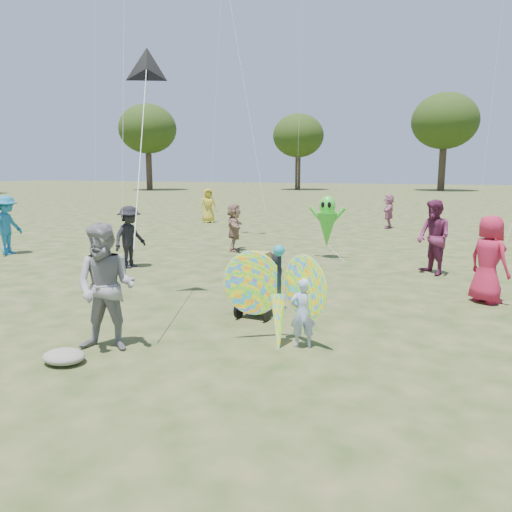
{
  "coord_description": "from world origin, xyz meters",
  "views": [
    {
      "loc": [
        2.55,
        -5.77,
        2.46
      ],
      "look_at": [
        -0.2,
        1.5,
        1.1
      ],
      "focal_mm": 35.0,
      "sensor_mm": 36.0,
      "label": 1
    }
  ],
  "objects_px": {
    "crowd_g": "(208,206)",
    "jogging_stroller": "(261,279)",
    "crowd_a": "(489,259)",
    "butterfly_kite": "(279,297)",
    "crowd_b": "(130,237)",
    "alien_kite": "(327,224)",
    "crowd_e": "(434,237)",
    "crowd_d": "(234,227)",
    "adult_man": "(106,288)",
    "child_girl": "(303,313)",
    "crowd_j": "(389,211)",
    "crowd_i": "(7,225)"
  },
  "relations": [
    {
      "from": "butterfly_kite",
      "to": "jogging_stroller",
      "type": "bearing_deg",
      "value": 119.53
    },
    {
      "from": "crowd_j",
      "to": "jogging_stroller",
      "type": "distance_m",
      "value": 13.75
    },
    {
      "from": "crowd_e",
      "to": "crowd_j",
      "type": "distance_m",
      "value": 9.48
    },
    {
      "from": "child_girl",
      "to": "crowd_d",
      "type": "bearing_deg",
      "value": -85.57
    },
    {
      "from": "adult_man",
      "to": "crowd_d",
      "type": "bearing_deg",
      "value": 87.7
    },
    {
      "from": "crowd_g",
      "to": "alien_kite",
      "type": "relative_size",
      "value": 0.9
    },
    {
      "from": "crowd_j",
      "to": "butterfly_kite",
      "type": "xyz_separation_m",
      "value": [
        0.09,
        -15.08,
        -0.02
      ]
    },
    {
      "from": "crowd_g",
      "to": "butterfly_kite",
      "type": "xyz_separation_m",
      "value": [
        8.12,
        -14.35,
        -0.1
      ]
    },
    {
      "from": "crowd_g",
      "to": "jogging_stroller",
      "type": "relative_size",
      "value": 1.45
    },
    {
      "from": "crowd_i",
      "to": "crowd_j",
      "type": "height_order",
      "value": "crowd_i"
    },
    {
      "from": "crowd_j",
      "to": "jogging_stroller",
      "type": "bearing_deg",
      "value": -7.58
    },
    {
      "from": "child_girl",
      "to": "butterfly_kite",
      "type": "height_order",
      "value": "butterfly_kite"
    },
    {
      "from": "crowd_a",
      "to": "alien_kite",
      "type": "relative_size",
      "value": 0.94
    },
    {
      "from": "alien_kite",
      "to": "crowd_e",
      "type": "bearing_deg",
      "value": -23.91
    },
    {
      "from": "crowd_a",
      "to": "butterfly_kite",
      "type": "bearing_deg",
      "value": 93.95
    },
    {
      "from": "crowd_d",
      "to": "crowd_j",
      "type": "bearing_deg",
      "value": -45.7
    },
    {
      "from": "crowd_d",
      "to": "butterfly_kite",
      "type": "relative_size",
      "value": 0.83
    },
    {
      "from": "crowd_e",
      "to": "butterfly_kite",
      "type": "distance_m",
      "value": 6.13
    },
    {
      "from": "crowd_b",
      "to": "child_girl",
      "type": "bearing_deg",
      "value": -116.51
    },
    {
      "from": "crowd_b",
      "to": "crowd_j",
      "type": "xyz_separation_m",
      "value": [
        5.15,
        11.09,
        -0.06
      ]
    },
    {
      "from": "butterfly_kite",
      "to": "alien_kite",
      "type": "distance_m",
      "value": 7.13
    },
    {
      "from": "crowd_b",
      "to": "crowd_j",
      "type": "bearing_deg",
      "value": -15.87
    },
    {
      "from": "crowd_d",
      "to": "crowd_e",
      "type": "relative_size",
      "value": 0.82
    },
    {
      "from": "butterfly_kite",
      "to": "alien_kite",
      "type": "relative_size",
      "value": 1.0
    },
    {
      "from": "child_girl",
      "to": "crowd_i",
      "type": "xyz_separation_m",
      "value": [
        -10.07,
        4.42,
        0.36
      ]
    },
    {
      "from": "crowd_d",
      "to": "child_girl",
      "type": "bearing_deg",
      "value": -170.62
    },
    {
      "from": "adult_man",
      "to": "alien_kite",
      "type": "distance_m",
      "value": 8.19
    },
    {
      "from": "crowd_b",
      "to": "butterfly_kite",
      "type": "bearing_deg",
      "value": -118.33
    },
    {
      "from": "child_girl",
      "to": "adult_man",
      "type": "relative_size",
      "value": 0.56
    },
    {
      "from": "butterfly_kite",
      "to": "crowd_b",
      "type": "bearing_deg",
      "value": 142.64
    },
    {
      "from": "butterfly_kite",
      "to": "crowd_d",
      "type": "bearing_deg",
      "value": 117.53
    },
    {
      "from": "crowd_e",
      "to": "crowd_j",
      "type": "bearing_deg",
      "value": 155.04
    },
    {
      "from": "crowd_a",
      "to": "butterfly_kite",
      "type": "distance_m",
      "value": 4.57
    },
    {
      "from": "crowd_j",
      "to": "crowd_e",
      "type": "bearing_deg",
      "value": 7.37
    },
    {
      "from": "crowd_g",
      "to": "child_girl",
      "type": "bearing_deg",
      "value": -92.55
    },
    {
      "from": "jogging_stroller",
      "to": "crowd_b",
      "type": "bearing_deg",
      "value": 154.61
    },
    {
      "from": "crowd_b",
      "to": "alien_kite",
      "type": "xyz_separation_m",
      "value": [
        4.32,
        3.07,
        0.19
      ]
    },
    {
      "from": "crowd_g",
      "to": "alien_kite",
      "type": "distance_m",
      "value": 10.25
    },
    {
      "from": "crowd_a",
      "to": "child_girl",
      "type": "bearing_deg",
      "value": 97.43
    },
    {
      "from": "crowd_b",
      "to": "crowd_i",
      "type": "relative_size",
      "value": 0.91
    },
    {
      "from": "crowd_d",
      "to": "crowd_i",
      "type": "height_order",
      "value": "crowd_i"
    },
    {
      "from": "crowd_g",
      "to": "jogging_stroller",
      "type": "bearing_deg",
      "value": -93.61
    },
    {
      "from": "crowd_e",
      "to": "crowd_a",
      "type": "bearing_deg",
      "value": -13.29
    },
    {
      "from": "crowd_i",
      "to": "adult_man",
      "type": "bearing_deg",
      "value": -135.43
    },
    {
      "from": "crowd_a",
      "to": "jogging_stroller",
      "type": "height_order",
      "value": "crowd_a"
    },
    {
      "from": "crowd_d",
      "to": "crowd_j",
      "type": "height_order",
      "value": "crowd_d"
    },
    {
      "from": "crowd_i",
      "to": "crowd_d",
      "type": "bearing_deg",
      "value": -74.03
    },
    {
      "from": "jogging_stroller",
      "to": "alien_kite",
      "type": "relative_size",
      "value": 0.63
    },
    {
      "from": "crowd_g",
      "to": "jogging_stroller",
      "type": "height_order",
      "value": "crowd_g"
    },
    {
      "from": "crowd_e",
      "to": "jogging_stroller",
      "type": "relative_size",
      "value": 1.62
    }
  ]
}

